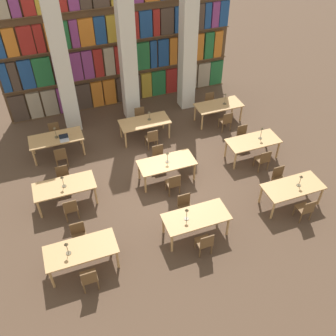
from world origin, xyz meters
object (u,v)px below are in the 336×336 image
object	(u,v)px
pillar_right	(188,39)
desk_lamp_7	(149,114)
reading_table_4	(167,164)
pillar_left	(60,58)
chair_2	(205,243)
pillar_center	(127,48)
chair_13	(55,133)
chair_7	(64,177)
reading_table_6	(56,140)
reading_table_5	(253,142)
chair_4	(306,209)
chair_11	(243,136)
chair_5	(279,178)
reading_table_1	(196,218)
reading_table_0	(81,251)
reading_table_3	(65,187)
chair_6	(71,208)
reading_table_7	(145,123)
chair_14	(152,138)
chair_10	(263,159)
chair_1	(79,235)
desk_lamp_0	(67,246)
desk_lamp_5	(262,131)
chair_15	(141,118)
desk_lamp_2	(301,179)
desk_lamp_1	(187,212)
desk_lamp_8	(225,97)
chair_3	(185,206)
chair_9	(159,156)
laptop	(64,139)
chair_17	(210,102)
desk_lamp_6	(55,130)
desk_lamp_4	(167,155)
reading_table_8	(219,107)
desk_lamp_3	(62,179)
chair_0	(89,278)
chair_12	(61,156)
chair_16	(226,120)

from	to	relation	value
pillar_right	desk_lamp_7	size ratio (longest dim) A/B	15.54
reading_table_4	pillar_left	bearing A→B (deg)	120.61
chair_2	desk_lamp_7	world-z (taller)	desk_lamp_7
pillar_center	chair_13	size ratio (longest dim) A/B	6.94
chair_7	reading_table_6	size ratio (longest dim) A/B	0.45
pillar_left	reading_table_5	bearing A→B (deg)	-35.67
chair_4	chair_11	xyz separation A→B (m)	(0.01, 3.92, 0.00)
chair_2	chair_5	bearing A→B (deg)	24.44
chair_11	chair_5	bearing A→B (deg)	89.73
reading_table_5	reading_table_6	bearing A→B (deg)	158.41
chair_5	reading_table_1	bearing A→B (deg)	13.68
reading_table_0	reading_table_3	xyz separation A→B (m)	(-0.05, 2.57, 0.00)
chair_6	reading_table_7	bearing A→B (deg)	43.49
pillar_left	reading_table_5	distance (m)	7.50
chair_6	chair_14	size ratio (longest dim) A/B	1.00
reading_table_5	chair_10	world-z (taller)	chair_10
chair_1	reading_table_4	size ratio (longest dim) A/B	0.45
desk_lamp_0	reading_table_6	distance (m)	5.21
reading_table_5	desk_lamp_5	size ratio (longest dim) A/B	3.96
chair_10	chair_15	world-z (taller)	same
chair_1	reading_table_7	bearing A→B (deg)	-127.46
desk_lamp_2	reading_table_0	bearing A→B (deg)	-179.52
reading_table_6	desk_lamp_1	bearing A→B (deg)	-60.09
reading_table_3	chair_15	bearing A→B (deg)	42.83
pillar_center	chair_10	distance (m)	6.45
desk_lamp_2	desk_lamp_5	distance (m)	2.54
chair_14	desk_lamp_8	size ratio (longest dim) A/B	1.76
chair_3	reading_table_0	bearing A→B (deg)	12.36
chair_1	chair_9	world-z (taller)	same
laptop	chair_17	size ratio (longest dim) A/B	0.37
desk_lamp_6	chair_4	bearing A→B (deg)	-41.48
desk_lamp_4	reading_table_8	distance (m)	4.13
desk_lamp_0	chair_5	xyz separation A→B (m)	(6.96, 0.83, -0.60)
reading_table_3	chair_10	xyz separation A→B (m)	(6.71, -0.74, -0.22)
desk_lamp_1	laptop	distance (m)	5.61
chair_5	chair_10	bearing A→B (deg)	-90.65
desk_lamp_3	chair_0	bearing A→B (deg)	-88.42
reading_table_3	chair_14	xyz separation A→B (m)	(3.45, 1.75, -0.22)
reading_table_7	chair_11	bearing A→B (deg)	-28.23
desk_lamp_1	reading_table_3	size ratio (longest dim) A/B	0.22
desk_lamp_1	reading_table_4	bearing A→B (deg)	82.75
chair_6	desk_lamp_3	bearing A→B (deg)	92.91
pillar_right	reading_table_1	world-z (taller)	pillar_right
chair_0	chair_12	size ratio (longest dim) A/B	1.00
reading_table_4	desk_lamp_4	xyz separation A→B (m)	(0.03, 0.00, 0.37)
pillar_right	chair_11	xyz separation A→B (m)	(0.90, -3.44, -2.53)
pillar_left	desk_lamp_2	bearing A→B (deg)	-48.20
reading_table_0	chair_2	distance (m)	3.36
chair_16	reading_table_6	bearing A→B (deg)	173.34
desk_lamp_0	chair_17	distance (m)	9.03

